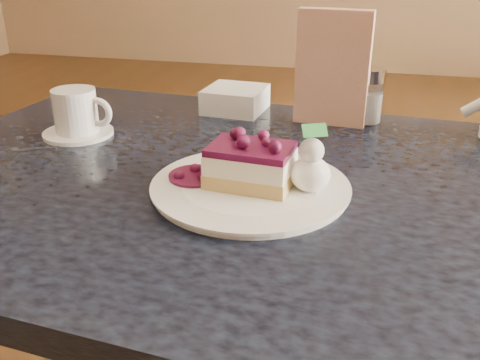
% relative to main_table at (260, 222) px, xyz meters
% --- Properties ---
extents(main_table, '(1.39, 0.99, 0.82)m').
position_rel_main_table_xyz_m(main_table, '(0.00, 0.00, 0.00)').
color(main_table, black).
rests_on(main_table, ground).
extents(dessert_plate, '(0.31, 0.31, 0.01)m').
position_rel_main_table_xyz_m(dessert_plate, '(-0.01, -0.05, 0.09)').
color(dessert_plate, white).
rests_on(dessert_plate, main_table).
extents(cheesecake_slice, '(0.14, 0.10, 0.07)m').
position_rel_main_table_xyz_m(cheesecake_slice, '(-0.01, -0.05, 0.13)').
color(cheesecake_slice, '#E0C27B').
rests_on(cheesecake_slice, dessert_plate).
extents(whipped_cream, '(0.06, 0.06, 0.06)m').
position_rel_main_table_xyz_m(whipped_cream, '(0.09, -0.05, 0.13)').
color(whipped_cream, white).
rests_on(whipped_cream, dessert_plate).
extents(berry_sauce, '(0.09, 0.09, 0.01)m').
position_rel_main_table_xyz_m(berry_sauce, '(-0.10, -0.05, 0.10)').
color(berry_sauce, '#4B1233').
rests_on(berry_sauce, dessert_plate).
extents(coffee_set, '(0.15, 0.14, 0.10)m').
position_rel_main_table_xyz_m(coffee_set, '(-0.41, 0.12, 0.13)').
color(coffee_set, white).
rests_on(coffee_set, main_table).
extents(menu_card, '(0.16, 0.05, 0.24)m').
position_rel_main_table_xyz_m(menu_card, '(0.09, 0.32, 0.21)').
color(menu_card, beige).
rests_on(menu_card, main_table).
extents(sugar_shaker, '(0.07, 0.07, 0.12)m').
position_rel_main_table_xyz_m(sugar_shaker, '(0.16, 0.35, 0.15)').
color(sugar_shaker, white).
rests_on(sugar_shaker, main_table).
extents(napkin_stack, '(0.14, 0.14, 0.05)m').
position_rel_main_table_xyz_m(napkin_stack, '(-0.14, 0.37, 0.11)').
color(napkin_stack, white).
rests_on(napkin_stack, main_table).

